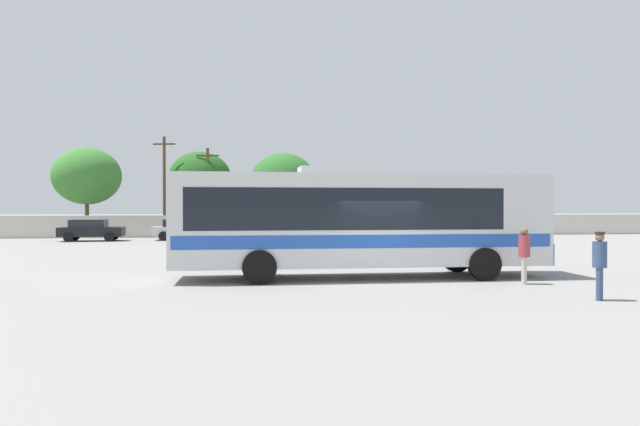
% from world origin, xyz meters
% --- Properties ---
extents(ground_plane, '(300.00, 300.00, 0.00)m').
position_xyz_m(ground_plane, '(0.00, 10.00, 0.00)').
color(ground_plane, gray).
extents(perimeter_wall, '(80.00, 0.30, 1.66)m').
position_xyz_m(perimeter_wall, '(0.00, 27.40, 0.83)').
color(perimeter_wall, beige).
rests_on(perimeter_wall, ground_plane).
extents(coach_bus_silver_blue, '(12.13, 2.82, 3.61)m').
position_xyz_m(coach_bus_silver_blue, '(-0.52, 0.97, 1.93)').
color(coach_bus_silver_blue, silver).
rests_on(coach_bus_silver_blue, ground_plane).
extents(attendant_by_bus_door, '(0.47, 0.47, 1.70)m').
position_xyz_m(attendant_by_bus_door, '(4.18, -1.26, 0.96)').
color(attendant_by_bus_door, '#B7B2A8').
rests_on(attendant_by_bus_door, ground_plane).
extents(passenger_waiting_on_apron, '(0.48, 0.48, 1.71)m').
position_xyz_m(passenger_waiting_on_apron, '(4.58, -4.36, 0.97)').
color(passenger_waiting_on_apron, '#33476B').
rests_on(passenger_waiting_on_apron, ground_plane).
extents(parked_car_leftmost_black, '(4.17, 2.08, 1.45)m').
position_xyz_m(parked_car_leftmost_black, '(-14.24, 23.22, 0.77)').
color(parked_car_leftmost_black, black).
rests_on(parked_car_leftmost_black, ground_plane).
extents(parked_car_second_silver, '(4.37, 2.16, 1.44)m').
position_xyz_m(parked_car_second_silver, '(-8.09, 23.49, 0.77)').
color(parked_car_second_silver, '#B7BABF').
rests_on(parked_car_second_silver, ground_plane).
extents(parked_car_third_red, '(4.48, 2.02, 1.47)m').
position_xyz_m(parked_car_third_red, '(-0.64, 23.61, 0.78)').
color(parked_car_third_red, red).
rests_on(parked_car_third_red, ground_plane).
extents(utility_pole_near, '(1.80, 0.41, 7.02)m').
position_xyz_m(utility_pole_near, '(-6.84, 29.80, 3.68)').
color(utility_pole_near, '#4C3823').
rests_on(utility_pole_near, ground_plane).
extents(utility_pole_far, '(1.79, 0.47, 7.93)m').
position_xyz_m(utility_pole_far, '(-10.28, 30.18, 4.15)').
color(utility_pole_far, '#4C3823').
rests_on(utility_pole_far, ground_plane).
extents(roadside_tree_left, '(5.48, 5.48, 7.15)m').
position_xyz_m(roadside_tree_left, '(-16.69, 32.07, 4.82)').
color(roadside_tree_left, brown).
rests_on(roadside_tree_left, ground_plane).
extents(roadside_tree_midleft, '(5.15, 5.15, 6.90)m').
position_xyz_m(roadside_tree_midleft, '(-7.56, 31.78, 4.70)').
color(roadside_tree_midleft, brown).
rests_on(roadside_tree_midleft, ground_plane).
extents(roadside_tree_midright, '(5.40, 5.40, 6.80)m').
position_xyz_m(roadside_tree_midright, '(-0.68, 30.91, 4.50)').
color(roadside_tree_midright, brown).
rests_on(roadside_tree_midright, ground_plane).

